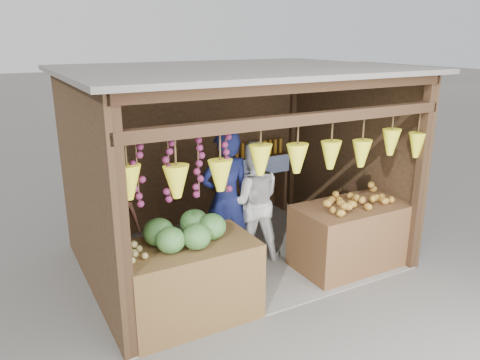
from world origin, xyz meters
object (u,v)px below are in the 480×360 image
object	(u,v)px
counter_right	(351,235)
vendor_seated	(117,222)
woman_standing	(252,201)
man_standing	(226,199)
counter_left	(189,281)

from	to	relation	value
counter_right	vendor_seated	distance (m)	3.09
woman_standing	vendor_seated	size ratio (longest dim) A/B	1.50
woman_standing	vendor_seated	xyz separation A→B (m)	(-1.84, 0.13, 0.00)
counter_right	woman_standing	size ratio (longest dim) A/B	0.91
counter_right	vendor_seated	size ratio (longest dim) A/B	1.37
man_standing	vendor_seated	distance (m)	1.44
counter_left	man_standing	size ratio (longest dim) A/B	0.77
counter_left	vendor_seated	size ratio (longest dim) A/B	1.29
counter_left	vendor_seated	bearing A→B (deg)	113.93
counter_left	man_standing	world-z (taller)	man_standing
woman_standing	vendor_seated	distance (m)	1.85
counter_right	man_standing	distance (m)	1.78
man_standing	woman_standing	bearing A→B (deg)	-174.21
man_standing	woman_standing	distance (m)	0.42
counter_right	vendor_seated	bearing A→B (deg)	161.07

